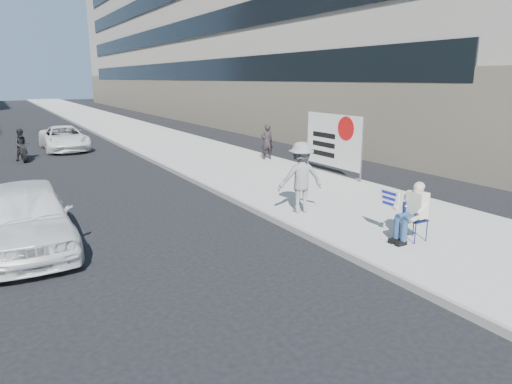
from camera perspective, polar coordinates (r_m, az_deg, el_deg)
ground at (r=9.77m, az=0.03°, el=-7.58°), size 160.00×160.00×0.00m
near_sidewalk at (r=29.35m, az=-13.13°, el=6.76°), size 5.00×120.00×0.15m
near_building at (r=45.76m, az=-1.94°, el=22.04°), size 14.00×70.00×20.00m
seated_protester at (r=10.36m, az=18.87°, el=-1.99°), size 0.83×1.12×1.31m
jogger at (r=11.98m, az=5.60°, el=1.83°), size 1.34×0.98×1.86m
pedestrian_woman at (r=19.97m, az=1.37°, el=6.29°), size 0.60×0.44×1.53m
protest_banner at (r=16.93m, az=9.61°, el=6.36°), size 0.08×3.06×2.20m
white_sedan_near at (r=10.91m, az=-26.63°, el=-2.77°), size 1.80×4.30×1.45m
white_sedan_far at (r=25.55m, az=-22.87°, el=6.21°), size 2.07×4.43×1.22m
motorcycle at (r=22.99m, az=-27.18°, el=5.07°), size 0.71×2.04×1.42m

